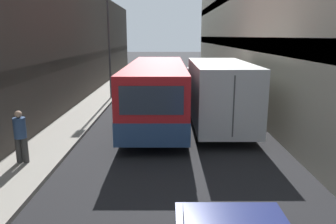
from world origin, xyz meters
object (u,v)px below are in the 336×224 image
(pedestrian, at_px, (19,135))
(street_lamp, at_px, (107,21))
(bus, at_px, (156,91))
(panel_van, at_px, (150,77))
(box_truck, at_px, (216,91))

(pedestrian, bearing_deg, street_lamp, 85.59)
(bus, relative_size, street_lamp, 1.45)
(panel_van, bearing_deg, street_lamp, -121.76)
(bus, bearing_deg, panel_van, 94.42)
(street_lamp, bearing_deg, pedestrian, -94.41)
(pedestrian, relative_size, street_lamp, 0.24)
(panel_van, bearing_deg, pedestrian, -102.25)
(bus, height_order, panel_van, bus)
(bus, height_order, street_lamp, street_lamp)
(bus, relative_size, box_truck, 1.19)
(box_truck, distance_m, street_lamp, 9.33)
(box_truck, height_order, pedestrian, box_truck)
(bus, distance_m, street_lamp, 7.48)
(bus, distance_m, pedestrian, 7.10)
(box_truck, xyz_separation_m, pedestrian, (-6.96, -5.32, -0.55))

